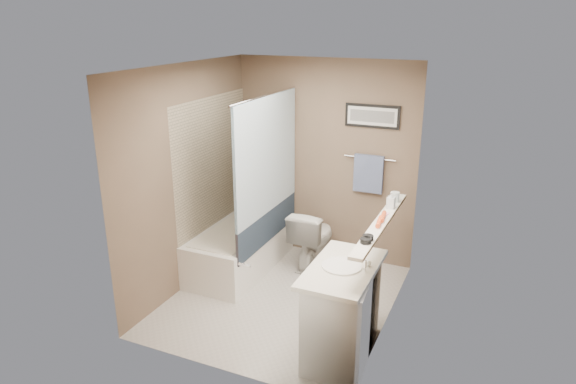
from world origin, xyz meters
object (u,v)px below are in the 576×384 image
at_px(vanity, 342,313).
at_px(candle_bowl_far, 368,238).
at_px(toilet, 313,237).
at_px(candle_bowl_near, 366,241).
at_px(hair_brush_back, 383,217).
at_px(bathtub, 240,248).
at_px(hair_brush_front, 379,222).
at_px(soap_bottle, 391,200).
at_px(glass_jar, 395,197).

xyz_separation_m(vanity, candle_bowl_far, (0.19, 0.02, 0.73)).
relative_size(toilet, candle_bowl_far, 7.98).
bearing_deg(candle_bowl_near, hair_brush_back, 90.00).
height_order(bathtub, vanity, vanity).
relative_size(toilet, candle_bowl_near, 7.98).
relative_size(hair_brush_front, soap_bottle, 1.36).
distance_m(candle_bowl_near, soap_bottle, 0.87).
distance_m(bathtub, candle_bowl_far, 2.25).
height_order(candle_bowl_far, hair_brush_back, hair_brush_back).
relative_size(bathtub, glass_jar, 15.00).
bearing_deg(candle_bowl_far, vanity, -173.78).
bearing_deg(vanity, candle_bowl_near, -18.19).
distance_m(toilet, hair_brush_front, 1.69).
relative_size(vanity, soap_bottle, 5.58).
xyz_separation_m(candle_bowl_far, hair_brush_front, (0.00, 0.37, 0.00)).
relative_size(candle_bowl_near, soap_bottle, 0.56).
bearing_deg(glass_jar, bathtub, 177.82).
bearing_deg(glass_jar, hair_brush_back, -90.00).
xyz_separation_m(toilet, glass_jar, (1.03, -0.47, 0.81)).
bearing_deg(candle_bowl_near, hair_brush_front, 90.00).
relative_size(glass_jar, soap_bottle, 0.62).
height_order(vanity, hair_brush_back, hair_brush_back).
height_order(candle_bowl_near, glass_jar, glass_jar).
xyz_separation_m(vanity, hair_brush_back, (0.19, 0.52, 0.74)).
xyz_separation_m(bathtub, hair_brush_front, (1.79, -0.69, 0.89)).
bearing_deg(toilet, bathtub, 29.73).
relative_size(candle_bowl_far, glass_jar, 0.90).
distance_m(glass_jar, soap_bottle, 0.18).
xyz_separation_m(hair_brush_back, glass_jar, (0.00, 0.49, 0.03)).
distance_m(candle_bowl_near, glass_jar, 1.05).
bearing_deg(glass_jar, vanity, -100.43).
bearing_deg(hair_brush_front, toilet, 133.35).
bearing_deg(bathtub, candle_bowl_near, -31.89).
bearing_deg(vanity, hair_brush_back, 65.91).
height_order(candle_bowl_far, soap_bottle, soap_bottle).
distance_m(bathtub, hair_brush_back, 2.07).
distance_m(candle_bowl_far, glass_jar, 0.98).
xyz_separation_m(toilet, hair_brush_front, (1.03, -1.09, 0.78)).
relative_size(toilet, hair_brush_front, 3.26).
xyz_separation_m(vanity, glass_jar, (0.19, 1.00, 0.77)).
bearing_deg(hair_brush_back, glass_jar, 90.00).
relative_size(candle_bowl_far, hair_brush_front, 0.41).
distance_m(candle_bowl_far, soap_bottle, 0.80).
height_order(candle_bowl_far, glass_jar, glass_jar).
relative_size(candle_bowl_near, glass_jar, 0.90).
bearing_deg(hair_brush_front, soap_bottle, 90.00).
xyz_separation_m(bathtub, toilet, (0.76, 0.41, 0.11)).
height_order(hair_brush_back, glass_jar, glass_jar).
xyz_separation_m(candle_bowl_near, hair_brush_back, (0.00, 0.56, 0.00)).
relative_size(bathtub, vanity, 1.67).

